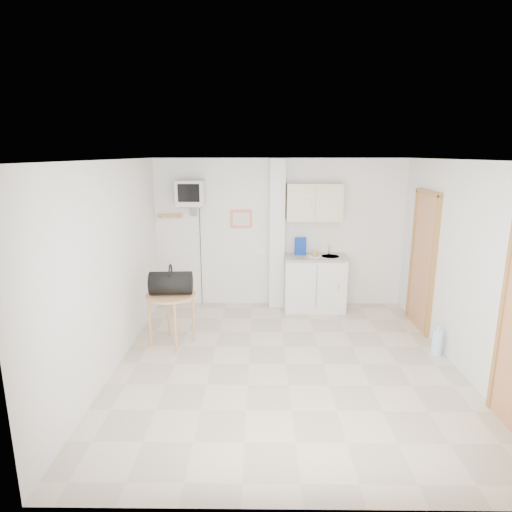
{
  "coord_description": "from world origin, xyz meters",
  "views": [
    {
      "loc": [
        -0.33,
        -4.89,
        2.57
      ],
      "look_at": [
        -0.38,
        0.6,
        1.25
      ],
      "focal_mm": 30.0,
      "sensor_mm": 36.0,
      "label": 1
    }
  ],
  "objects_px": {
    "round_table": "(171,301)",
    "duffel_bag": "(171,283)",
    "crt_television": "(191,194)",
    "water_bottle": "(437,342)"
  },
  "relations": [
    {
      "from": "round_table",
      "to": "duffel_bag",
      "type": "height_order",
      "value": "duffel_bag"
    },
    {
      "from": "round_table",
      "to": "duffel_bag",
      "type": "xyz_separation_m",
      "value": [
        0.01,
        0.01,
        0.25
      ]
    },
    {
      "from": "crt_television",
      "to": "round_table",
      "type": "xyz_separation_m",
      "value": [
        -0.09,
        -1.44,
        -1.31
      ]
    },
    {
      "from": "duffel_bag",
      "to": "water_bottle",
      "type": "relative_size",
      "value": 1.47
    },
    {
      "from": "crt_television",
      "to": "duffel_bag",
      "type": "relative_size",
      "value": 3.7
    },
    {
      "from": "round_table",
      "to": "crt_television",
      "type": "bearing_deg",
      "value": 86.59
    },
    {
      "from": "duffel_bag",
      "to": "crt_television",
      "type": "bearing_deg",
      "value": 83.29
    },
    {
      "from": "crt_television",
      "to": "duffel_bag",
      "type": "bearing_deg",
      "value": -93.16
    },
    {
      "from": "crt_television",
      "to": "round_table",
      "type": "bearing_deg",
      "value": -93.41
    },
    {
      "from": "round_table",
      "to": "duffel_bag",
      "type": "relative_size",
      "value": 1.24
    }
  ]
}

